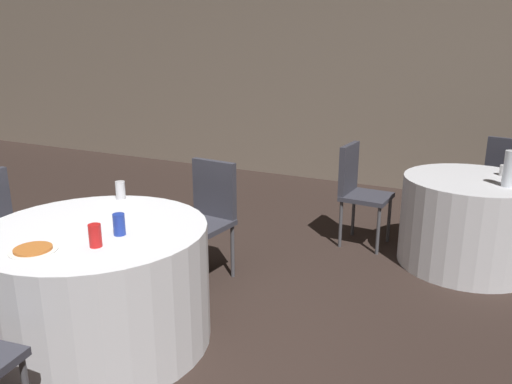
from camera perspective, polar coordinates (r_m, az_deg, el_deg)
The scene contains 13 objects.
ground_plane at distance 3.26m, azimuth -16.39°, elevation -16.53°, with size 16.00×16.00×0.00m, color #332621.
wall_back at distance 6.61m, azimuth 9.81°, elevation 13.12°, with size 16.00×0.06×2.80m.
table_near at distance 3.17m, azimuth -17.42°, elevation -10.12°, with size 1.30×1.30×0.73m.
table_far at distance 4.41m, azimuth 23.18°, elevation -3.17°, with size 1.08×1.08×0.73m.
chair_near_north at distance 3.80m, azimuth -5.54°, elevation -1.93°, with size 0.43×0.44×0.91m.
chair_far_west at distance 4.54m, azimuth 11.51°, elevation 0.83°, with size 0.42×0.42×0.91m.
chair_far_north at distance 5.26m, azimuth 26.35°, elevation 1.53°, with size 0.47×0.48×0.91m.
pizza_plate_near at distance 2.80m, azimuth -24.13°, elevation -6.03°, with size 0.24×0.24×0.02m.
soda_can_blue at distance 2.85m, azimuth -15.38°, elevation -3.59°, with size 0.07×0.07×0.12m.
soda_can_red at distance 2.72m, azimuth -17.91°, elevation -4.76°, with size 0.07×0.07×0.12m.
soda_can_silver at distance 3.53m, azimuth -15.24°, elevation 0.21°, with size 0.07×0.07×0.12m.
bottle_far at distance 4.14m, azimuth 27.01°, elevation 2.38°, with size 0.09×0.09×0.27m.
cup_far at distance 4.50m, azimuth 26.52°, elevation 2.22°, with size 0.07×0.07×0.09m.
Camera 1 is at (1.98, -1.94, 1.73)m, focal length 35.00 mm.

